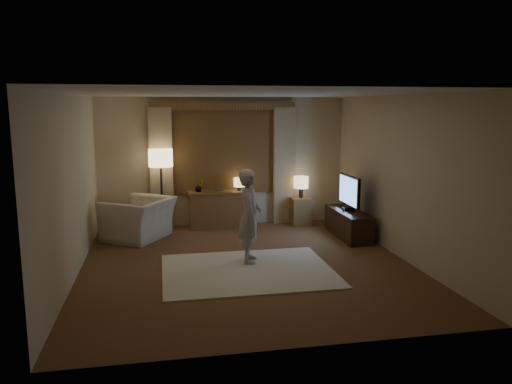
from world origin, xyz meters
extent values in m
cube|color=brown|center=(0.00, 0.00, -0.01)|extent=(5.00, 5.50, 0.02)
cube|color=silver|center=(0.00, 0.00, 2.61)|extent=(5.00, 5.50, 0.02)
cube|color=beige|center=(0.00, 2.76, 1.30)|extent=(5.00, 0.02, 2.60)
cube|color=beige|center=(0.00, -2.76, 1.30)|extent=(5.00, 0.02, 2.60)
cube|color=beige|center=(-2.51, 0.00, 1.30)|extent=(0.02, 5.50, 2.60)
cube|color=beige|center=(2.51, 0.00, 1.30)|extent=(0.02, 5.50, 2.60)
cube|color=black|center=(0.00, 2.73, 1.55)|extent=(2.00, 0.01, 1.70)
cube|color=brown|center=(0.00, 2.72, 1.55)|extent=(2.08, 0.04, 1.78)
cube|color=tan|center=(-1.25, 2.65, 1.20)|extent=(0.45, 0.12, 2.40)
cube|color=tan|center=(1.25, 2.65, 1.20)|extent=(0.45, 0.12, 2.40)
cube|color=brown|center=(0.00, 2.67, 2.42)|extent=(2.90, 0.14, 0.16)
cube|color=beige|center=(-0.04, -0.30, 0.01)|extent=(2.50, 2.00, 0.02)
cube|color=brown|center=(-0.12, 2.50, 0.35)|extent=(1.20, 0.40, 0.70)
cube|color=brown|center=(-0.12, 2.50, 0.80)|extent=(0.16, 0.02, 0.20)
imported|color=#999999|center=(-0.52, 2.50, 0.85)|extent=(0.17, 0.13, 0.30)
cylinder|color=black|center=(0.28, 2.50, 0.76)|extent=(0.08, 0.08, 0.12)
cylinder|color=#FFE099|center=(0.28, 2.50, 0.91)|extent=(0.22, 0.22, 0.18)
cylinder|color=black|center=(-1.26, 2.50, 0.02)|extent=(0.34, 0.34, 0.03)
cylinder|color=black|center=(-1.26, 2.50, 0.64)|extent=(0.04, 0.04, 1.27)
cylinder|color=#FFE099|center=(-1.26, 2.50, 1.43)|extent=(0.47, 0.47, 0.34)
imported|color=beige|center=(-1.68, 1.88, 0.37)|extent=(1.46, 1.51, 0.75)
cube|color=brown|center=(1.56, 2.45, 0.28)|extent=(0.40, 0.40, 0.56)
cylinder|color=black|center=(1.56, 2.45, 0.66)|extent=(0.08, 0.08, 0.20)
cylinder|color=#FFE099|center=(1.56, 2.45, 0.88)|extent=(0.30, 0.30, 0.24)
cube|color=black|center=(2.15, 1.29, 0.25)|extent=(0.45, 1.40, 0.50)
cube|color=black|center=(2.15, 1.29, 0.53)|extent=(0.22, 0.10, 0.06)
cube|color=black|center=(2.15, 1.29, 0.88)|extent=(0.05, 0.91, 0.56)
cube|color=#5181DD|center=(2.12, 1.29, 0.88)|extent=(0.00, 0.85, 0.50)
imported|color=#B2ABA4|center=(0.06, 0.11, 0.75)|extent=(0.45, 0.59, 1.46)
camera|label=1|loc=(-1.27, -7.29, 2.41)|focal=35.00mm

